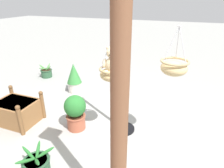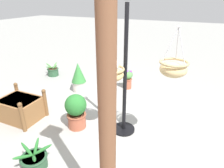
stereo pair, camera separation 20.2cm
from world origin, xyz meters
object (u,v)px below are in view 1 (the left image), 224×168
object	(u,v)px
hanging_basket_with_teddy	(112,74)
potted_plant_flowering_red	(46,72)
potted_plant_fern_front	(74,78)
display_pole_central	(124,96)
teddy_bear	(112,62)
potted_plant_bushy_green	(75,112)
wooden_planter_box	(17,111)
greenhouse_pillar_left	(119,116)
hanging_basket_left_high	(174,67)
potted_plant_tall_leafy	(36,164)
potted_plant_trailing_ivy	(123,78)

from	to	relation	value
hanging_basket_with_teddy	potted_plant_flowering_red	world-z (taller)	hanging_basket_with_teddy
potted_plant_fern_front	display_pole_central	bearing A→B (deg)	146.74
teddy_bear	potted_plant_flowering_red	distance (m)	3.97
potted_plant_fern_front	potted_plant_bushy_green	distance (m)	1.72
wooden_planter_box	potted_plant_fern_front	world-z (taller)	potted_plant_fern_front
potted_plant_flowering_red	greenhouse_pillar_left	bearing A→B (deg)	136.40
teddy_bear	potted_plant_bushy_green	bearing A→B (deg)	1.17
greenhouse_pillar_left	potted_plant_bushy_green	distance (m)	2.27
hanging_basket_left_high	potted_plant_flowering_red	size ratio (longest dim) A/B	1.42
display_pole_central	greenhouse_pillar_left	xyz separation A→B (m)	(-0.48, 1.73, 0.72)
greenhouse_pillar_left	potted_plant_tall_leafy	bearing A→B (deg)	-11.19
greenhouse_pillar_left	potted_plant_flowering_red	distance (m)	5.32
hanging_basket_left_high	potted_plant_trailing_ivy	xyz separation A→B (m)	(1.44, -2.06, -1.17)
teddy_bear	hanging_basket_left_high	size ratio (longest dim) A/B	0.62
hanging_basket_left_high	potted_plant_fern_front	world-z (taller)	hanging_basket_left_high
potted_plant_tall_leafy	hanging_basket_left_high	bearing A→B (deg)	-143.39
potted_plant_trailing_ivy	potted_plant_flowering_red	bearing A→B (deg)	1.58
hanging_basket_with_teddy	potted_plant_bushy_green	size ratio (longest dim) A/B	1.04
display_pole_central	hanging_basket_with_teddy	distance (m)	0.59
wooden_planter_box	potted_plant_flowering_red	bearing A→B (deg)	-65.48
hanging_basket_with_teddy	teddy_bear	size ratio (longest dim) A/B	1.65
teddy_bear	potted_plant_flowering_red	world-z (taller)	teddy_bear
potted_plant_fern_front	wooden_planter_box	bearing A→B (deg)	77.30
hanging_basket_left_high	potted_plant_bushy_green	xyz separation A→B (m)	(1.73, 0.13, -1.09)
wooden_planter_box	potted_plant_fern_front	bearing A→B (deg)	-102.70
potted_plant_trailing_ivy	hanging_basket_with_teddy	bearing A→B (deg)	102.41
hanging_basket_left_high	greenhouse_pillar_left	distance (m)	1.60
wooden_planter_box	teddy_bear	bearing A→B (deg)	-173.09
teddy_bear	hanging_basket_left_high	xyz separation A→B (m)	(-0.97, -0.11, 0.00)
potted_plant_flowering_red	potted_plant_tall_leafy	bearing A→B (deg)	125.48
potted_plant_trailing_ivy	teddy_bear	bearing A→B (deg)	102.29
potted_plant_tall_leafy	potted_plant_trailing_ivy	world-z (taller)	potted_plant_trailing_ivy
display_pole_central	potted_plant_tall_leafy	size ratio (longest dim) A/B	4.52
teddy_bear	potted_plant_trailing_ivy	world-z (taller)	teddy_bear
potted_plant_tall_leafy	potted_plant_trailing_ivy	xyz separation A→B (m)	(-0.29, -3.35, 0.17)
display_pole_central	potted_plant_bushy_green	distance (m)	1.02
potted_plant_flowering_red	potted_plant_trailing_ivy	world-z (taller)	potted_plant_trailing_ivy
display_pole_central	wooden_planter_box	size ratio (longest dim) A/B	2.65
greenhouse_pillar_left	wooden_planter_box	size ratio (longest dim) A/B	3.31
potted_plant_flowering_red	potted_plant_tall_leafy	size ratio (longest dim) A/B	0.97
display_pole_central	potted_plant_fern_front	size ratio (longest dim) A/B	2.96
wooden_planter_box	potted_plant_trailing_ivy	world-z (taller)	wooden_planter_box
teddy_bear	potted_plant_fern_front	distance (m)	2.44
teddy_bear	wooden_planter_box	bearing A→B (deg)	6.91
wooden_planter_box	potted_plant_bushy_green	world-z (taller)	potted_plant_bushy_green
potted_plant_bushy_green	potted_plant_flowering_red	bearing A→B (deg)	-41.98
potted_plant_tall_leafy	display_pole_central	bearing A→B (deg)	-122.27
potted_plant_trailing_ivy	potted_plant_fern_front	bearing A→B (deg)	31.31
wooden_planter_box	hanging_basket_with_teddy	bearing A→B (deg)	-172.47
wooden_planter_box	potted_plant_flowering_red	size ratio (longest dim) A/B	1.76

